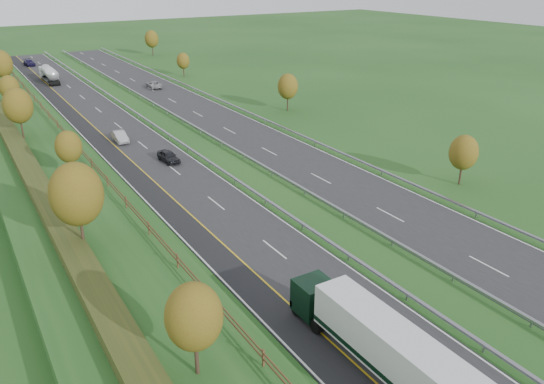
{
  "coord_description": "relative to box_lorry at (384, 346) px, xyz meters",
  "views": [
    {
      "loc": [
        -20.89,
        -12.65,
        23.39
      ],
      "look_at": [
        5.34,
        30.1,
        2.2
      ],
      "focal_mm": 35.0,
      "sensor_mm": 36.0,
      "label": 1
    }
  ],
  "objects": [
    {
      "name": "far_carriageway",
      "position": [
        18.1,
        54.13,
        -2.31
      ],
      "size": [
        10.5,
        200.0,
        0.04
      ],
      "primitive_type": "cube",
      "color": "black",
      "rests_on": "ground"
    },
    {
      "name": "box_lorry",
      "position": [
        0.0,
        0.0,
        0.0
      ],
      "size": [
        2.58,
        16.28,
        4.06
      ],
      "color": "black",
      "rests_on": "near_carriageway"
    },
    {
      "name": "trees_left",
      "position": [
        -11.04,
        50.76,
        4.04
      ],
      "size": [
        6.64,
        164.3,
        7.66
      ],
      "color": "#2D2116",
      "rests_on": "embankment_left"
    },
    {
      "name": "median_barrier_near",
      "position": [
        7.3,
        54.13,
        -1.72
      ],
      "size": [
        0.32,
        200.0,
        0.71
      ],
      "color": "gray",
      "rests_on": "ground"
    },
    {
      "name": "hedge_left",
      "position": [
        -13.4,
        54.13,
        0.22
      ],
      "size": [
        2.2,
        180.0,
        1.1
      ],
      "primitive_type": "cube",
      "color": "#2B3917",
      "rests_on": "embankment_left"
    },
    {
      "name": "embankment_left",
      "position": [
        -11.4,
        54.13,
        -1.33
      ],
      "size": [
        12.0,
        200.0,
        2.0
      ],
      "primitive_type": "cube",
      "color": "#1D4719",
      "rests_on": "ground"
    },
    {
      "name": "car_silver_mid",
      "position": [
        0.62,
        56.42,
        -1.54
      ],
      "size": [
        1.73,
        4.62,
        1.51
      ],
      "primitive_type": "imported",
      "rotation": [
        0.0,
        0.0,
        -0.03
      ],
      "color": "#9A9B9F",
      "rests_on": "near_carriageway"
    },
    {
      "name": "outer_barrier_far",
      "position": [
        23.9,
        54.13,
        -1.71
      ],
      "size": [
        0.32,
        200.0,
        0.71
      ],
      "color": "gray",
      "rests_on": "ground"
    },
    {
      "name": "median_barrier_far",
      "position": [
        12.4,
        54.13,
        -1.72
      ],
      "size": [
        0.32,
        200.0,
        0.71
      ],
      "color": "gray",
      "rests_on": "ground"
    },
    {
      "name": "car_small_far",
      "position": [
        0.0,
        133.87,
        -1.54
      ],
      "size": [
        2.51,
        5.33,
        1.5
      ],
      "primitive_type": "imported",
      "rotation": [
        0.0,
        0.0,
        0.08
      ],
      "color": "#161136",
      "rests_on": "near_carriageway"
    },
    {
      "name": "car_oncoming",
      "position": [
        17.97,
        90.08,
        -1.55
      ],
      "size": [
        2.88,
        5.5,
        1.48
      ],
      "primitive_type": "imported",
      "rotation": [
        0.0,
        0.0,
        3.06
      ],
      "color": "#9A999D",
      "rests_on": "far_carriageway"
    },
    {
      "name": "fence_left",
      "position": [
        -6.9,
        53.72,
        0.4
      ],
      "size": [
        0.12,
        189.06,
        1.2
      ],
      "color": "#422B19",
      "rests_on": "embankment_left"
    },
    {
      "name": "car_dark_near",
      "position": [
        3.44,
        44.39,
        -1.55
      ],
      "size": [
        2.02,
        4.43,
        1.47
      ],
      "primitive_type": "imported",
      "rotation": [
        0.0,
        0.0,
        0.07
      ],
      "color": "black",
      "rests_on": "near_carriageway"
    },
    {
      "name": "near_carriageway",
      "position": [
        1.6,
        54.13,
        -2.31
      ],
      "size": [
        10.5,
        200.0,
        0.04
      ],
      "primitive_type": "cube",
      "color": "black",
      "rests_on": "ground"
    },
    {
      "name": "trees_far",
      "position": [
        31.4,
        83.34,
        1.92
      ],
      "size": [
        8.45,
        118.6,
        7.12
      ],
      "color": "#2D2116",
      "rests_on": "ground"
    },
    {
      "name": "lane_markings",
      "position": [
        8.0,
        54.01,
        -2.28
      ],
      "size": [
        26.75,
        200.0,
        0.01
      ],
      "color": "silver",
      "rests_on": "near_carriageway"
    },
    {
      "name": "ground",
      "position": [
        9.6,
        49.13,
        -2.33
      ],
      "size": [
        400.0,
        400.0,
        0.0
      ],
      "primitive_type": "plane",
      "color": "#1D4719",
      "rests_on": "ground"
    },
    {
      "name": "road_tanker",
      "position": [
        0.44,
        108.37,
        -0.47
      ],
      "size": [
        2.4,
        11.22,
        3.46
      ],
      "color": "silver",
      "rests_on": "near_carriageway"
    },
    {
      "name": "hard_shoulder",
      "position": [
        -2.15,
        54.13,
        -2.31
      ],
      "size": [
        3.0,
        200.0,
        0.04
      ],
      "primitive_type": "cube",
      "color": "black",
      "rests_on": "ground"
    }
  ]
}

